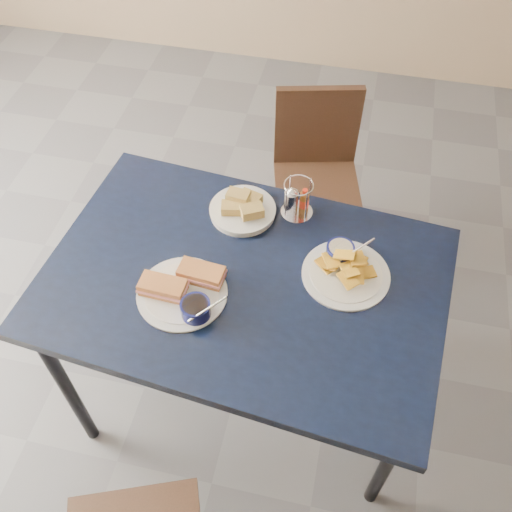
% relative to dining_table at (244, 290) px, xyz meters
% --- Properties ---
extents(ground, '(6.00, 6.00, 0.00)m').
position_rel_dining_table_xyz_m(ground, '(-0.04, -0.11, -0.69)').
color(ground, '#515156').
rests_on(ground, ground).
extents(dining_table, '(1.33, 0.96, 0.75)m').
position_rel_dining_table_xyz_m(dining_table, '(0.00, 0.00, 0.00)').
color(dining_table, black).
rests_on(dining_table, ground).
extents(chair_far, '(0.45, 0.44, 0.79)m').
position_rel_dining_table_xyz_m(chair_far, '(0.13, 0.91, -0.23)').
color(chair_far, black).
rests_on(chair_far, ground).
extents(sandwich_plate, '(0.30, 0.28, 0.12)m').
position_rel_dining_table_xyz_m(sandwich_plate, '(-0.16, -0.10, 0.09)').
color(sandwich_plate, white).
rests_on(sandwich_plate, dining_table).
extents(plantain_plate, '(0.28, 0.28, 0.12)m').
position_rel_dining_table_xyz_m(plantain_plate, '(0.30, 0.10, 0.08)').
color(plantain_plate, white).
rests_on(plantain_plate, dining_table).
extents(bread_basket, '(0.22, 0.22, 0.07)m').
position_rel_dining_table_xyz_m(bread_basket, '(-0.07, 0.27, 0.09)').
color(bread_basket, white).
rests_on(bread_basket, dining_table).
extents(condiment_caddy, '(0.11, 0.11, 0.14)m').
position_rel_dining_table_xyz_m(condiment_caddy, '(0.11, 0.32, 0.12)').
color(condiment_caddy, silver).
rests_on(condiment_caddy, dining_table).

